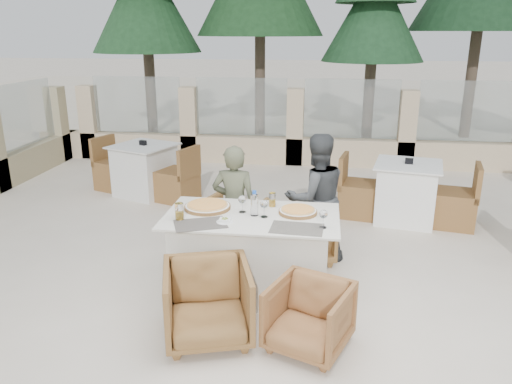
# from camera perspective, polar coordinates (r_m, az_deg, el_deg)

# --- Properties ---
(ground) EXTENTS (80.00, 80.00, 0.00)m
(ground) POSITION_cam_1_polar(r_m,az_deg,el_deg) (4.96, 0.85, -10.81)
(ground) COLOR beige
(ground) RESTS_ON ground
(sand_patch) EXTENTS (30.00, 16.00, 0.01)m
(sand_patch) POSITION_cam_1_polar(r_m,az_deg,el_deg) (18.48, 6.19, 10.44)
(sand_patch) COLOR beige
(sand_patch) RESTS_ON ground
(perimeter_wall_far) EXTENTS (10.00, 0.34, 1.60)m
(perimeter_wall_far) POSITION_cam_1_polar(r_m,az_deg,el_deg) (9.27, 4.50, 8.04)
(perimeter_wall_far) COLOR beige
(perimeter_wall_far) RESTS_ON ground
(pine_far_left) EXTENTS (2.42, 2.42, 5.50)m
(pine_far_left) POSITION_cam_1_polar(r_m,az_deg,el_deg) (12.02, -12.48, 19.28)
(pine_far_left) COLOR #204C26
(pine_far_left) RESTS_ON ground
(pine_centre) EXTENTS (2.20, 2.20, 5.00)m
(pine_centre) POSITION_cam_1_polar(r_m,az_deg,el_deg) (11.56, 13.30, 18.06)
(pine_centre) COLOR #214D29
(pine_centre) RESTS_ON ground
(dining_table) EXTENTS (1.60, 0.90, 0.77)m
(dining_table) POSITION_cam_1_polar(r_m,az_deg,el_deg) (4.74, -0.49, -7.05)
(dining_table) COLOR silver
(dining_table) RESTS_ON ground
(placemat_near_left) EXTENTS (0.53, 0.45, 0.00)m
(placemat_near_left) POSITION_cam_1_polar(r_m,az_deg,el_deg) (4.41, -6.38, -3.66)
(placemat_near_left) COLOR #554F49
(placemat_near_left) RESTS_ON dining_table
(placemat_near_right) EXTENTS (0.47, 0.33, 0.00)m
(placemat_near_right) POSITION_cam_1_polar(r_m,az_deg,el_deg) (4.30, 4.69, -4.16)
(placemat_near_right) COLOR #605A52
(placemat_near_right) RESTS_ON dining_table
(pizza_left) EXTENTS (0.57, 0.57, 0.06)m
(pizza_left) POSITION_cam_1_polar(r_m,az_deg,el_deg) (4.78, -5.58, -1.56)
(pizza_left) COLOR orange
(pizza_left) RESTS_ON dining_table
(pizza_right) EXTENTS (0.47, 0.47, 0.05)m
(pizza_right) POSITION_cam_1_polar(r_m,az_deg,el_deg) (4.65, 4.81, -2.18)
(pizza_right) COLOR orange
(pizza_right) RESTS_ON dining_table
(water_bottle) EXTENTS (0.08, 0.08, 0.24)m
(water_bottle) POSITION_cam_1_polar(r_m,az_deg,el_deg) (4.55, -0.18, -1.28)
(water_bottle) COLOR #BEDBFA
(water_bottle) RESTS_ON dining_table
(wine_glass_centre) EXTENTS (0.10, 0.10, 0.18)m
(wine_glass_centre) POSITION_cam_1_polar(r_m,az_deg,el_deg) (4.64, -1.59, -1.26)
(wine_glass_centre) COLOR white
(wine_glass_centre) RESTS_ON dining_table
(wine_glass_near) EXTENTS (0.10, 0.10, 0.18)m
(wine_glass_near) POSITION_cam_1_polar(r_m,az_deg,el_deg) (4.52, 0.94, -1.79)
(wine_glass_near) COLOR white
(wine_glass_near) RESTS_ON dining_table
(wine_glass_corner) EXTENTS (0.08, 0.08, 0.18)m
(wine_glass_corner) POSITION_cam_1_polar(r_m,az_deg,el_deg) (4.31, 7.69, -2.93)
(wine_glass_corner) COLOR silver
(wine_glass_corner) RESTS_ON dining_table
(beer_glass_left) EXTENTS (0.09, 0.09, 0.16)m
(beer_glass_left) POSITION_cam_1_polar(r_m,az_deg,el_deg) (4.51, -8.76, -2.22)
(beer_glass_left) COLOR #C2901B
(beer_glass_left) RESTS_ON dining_table
(beer_glass_right) EXTENTS (0.08, 0.08, 0.14)m
(beer_glass_right) POSITION_cam_1_polar(r_m,az_deg,el_deg) (4.80, 1.87, -0.88)
(beer_glass_right) COLOR gold
(beer_glass_right) RESTS_ON dining_table
(olive_dish) EXTENTS (0.13, 0.13, 0.04)m
(olive_dish) POSITION_cam_1_polar(r_m,az_deg,el_deg) (4.42, -3.58, -3.22)
(olive_dish) COLOR white
(olive_dish) RESTS_ON dining_table
(armchair_far_left) EXTENTS (0.83, 0.84, 0.61)m
(armchair_far_left) POSITION_cam_1_polar(r_m,az_deg,el_deg) (5.63, -2.79, -3.80)
(armchair_far_left) COLOR olive
(armchair_far_left) RESTS_ON ground
(armchair_far_right) EXTENTS (0.73, 0.74, 0.55)m
(armchair_far_right) POSITION_cam_1_polar(r_m,az_deg,el_deg) (5.44, 5.49, -4.98)
(armchair_far_right) COLOR olive
(armchair_far_right) RESTS_ON ground
(armchair_near_left) EXTENTS (0.85, 0.86, 0.63)m
(armchair_near_left) POSITION_cam_1_polar(r_m,az_deg,el_deg) (4.10, -5.54, -12.49)
(armchair_near_left) COLOR brown
(armchair_near_left) RESTS_ON ground
(armchair_near_right) EXTENTS (0.76, 0.77, 0.54)m
(armchair_near_right) POSITION_cam_1_polar(r_m,az_deg,el_deg) (4.01, 6.06, -14.01)
(armchair_near_right) COLOR #915F35
(armchair_near_right) RESTS_ON ground
(diner_left) EXTENTS (0.48, 0.32, 1.29)m
(diner_left) POSITION_cam_1_polar(r_m,az_deg,el_deg) (5.21, -2.47, -1.60)
(diner_left) COLOR #52563F
(diner_left) RESTS_ON ground
(diner_right) EXTENTS (0.82, 0.74, 1.39)m
(diner_right) POSITION_cam_1_polar(r_m,az_deg,el_deg) (5.32, 6.87, -0.71)
(diner_right) COLOR #3E4144
(diner_right) RESTS_ON ground
(bg_table_a) EXTENTS (1.82, 1.35, 0.77)m
(bg_table_a) POSITION_cam_1_polar(r_m,az_deg,el_deg) (7.72, -12.59, 2.47)
(bg_table_a) COLOR silver
(bg_table_a) RESTS_ON ground
(bg_table_b) EXTENTS (1.77, 1.12, 0.77)m
(bg_table_b) POSITION_cam_1_polar(r_m,az_deg,el_deg) (6.77, 16.78, -0.04)
(bg_table_b) COLOR white
(bg_table_b) RESTS_ON ground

